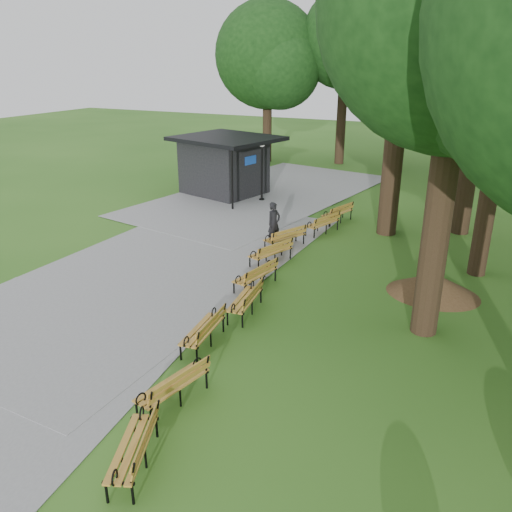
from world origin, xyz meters
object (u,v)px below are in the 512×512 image
at_px(lamp_post, 262,158).
at_px(bench_1, 173,385).
at_px(bench_7, 322,223).
at_px(bench_4, 255,275).
at_px(lawn_tree_4, 488,35).
at_px(dirt_mound, 434,284).
at_px(bench_8, 337,213).
at_px(bench_5, 271,252).
at_px(lawn_tree_0, 466,7).
at_px(bench_0, 133,448).
at_px(bench_2, 203,330).
at_px(person, 274,223).
at_px(bench_3, 245,300).
at_px(kiosk, 224,165).
at_px(bench_6, 285,237).

xyz_separation_m(lamp_post, bench_1, (5.40, -16.09, -1.79)).
bearing_deg(bench_7, bench_4, 16.67).
xyz_separation_m(bench_1, lawn_tree_4, (4.41, 15.01, 7.33)).
height_order(dirt_mound, bench_8, bench_8).
relative_size(lamp_post, bench_1, 1.63).
bearing_deg(bench_5, lamp_post, -132.49).
relative_size(bench_1, lawn_tree_0, 0.17).
distance_m(bench_1, bench_4, 6.23).
xyz_separation_m(bench_1, bench_7, (-0.84, 12.36, 0.00)).
xyz_separation_m(bench_0, bench_2, (-1.08, 4.22, 0.00)).
bearing_deg(lawn_tree_0, person, 144.13).
bearing_deg(bench_3, lawn_tree_0, 96.54).
relative_size(person, bench_2, 0.89).
xyz_separation_m(bench_4, bench_7, (0.15, 6.21, 0.00)).
relative_size(bench_2, bench_8, 1.00).
distance_m(bench_1, bench_7, 12.39).
distance_m(person, bench_3, 6.16).
height_order(bench_4, bench_7, same).
relative_size(kiosk, bench_8, 2.62).
relative_size(person, bench_0, 0.89).
relative_size(bench_3, bench_4, 1.00).
bearing_deg(lawn_tree_0, dirt_mound, 92.41).
distance_m(bench_2, bench_3, 2.07).
relative_size(person, lawn_tree_0, 0.15).
xyz_separation_m(bench_5, bench_8, (0.66, 5.86, 0.00)).
height_order(person, kiosk, kiosk).
height_order(bench_3, bench_4, same).
relative_size(bench_0, bench_6, 1.00).
distance_m(bench_1, bench_6, 10.14).
height_order(bench_2, bench_5, same).
xyz_separation_m(bench_3, bench_8, (-0.26, 9.74, 0.00)).
height_order(lamp_post, bench_5, lamp_post).
height_order(bench_8, lawn_tree_0, lawn_tree_0).
bearing_deg(bench_4, bench_3, 27.53).
xyz_separation_m(bench_5, bench_6, (-0.18, 1.75, 0.00)).
relative_size(person, lawn_tree_4, 0.15).
distance_m(bench_0, bench_8, 16.06).
relative_size(person, bench_7, 0.89).
height_order(dirt_mound, bench_1, bench_1).
distance_m(lamp_post, bench_0, 18.98).
relative_size(bench_6, lawn_tree_4, 0.17).
relative_size(dirt_mound, bench_1, 1.26).
height_order(bench_5, bench_7, same).
distance_m(person, dirt_mound, 6.82).
height_order(person, bench_8, person).
bearing_deg(bench_1, person, -156.19).
relative_size(bench_6, bench_8, 1.00).
bearing_deg(lawn_tree_0, bench_0, -117.95).
bearing_deg(bench_7, lamp_post, -111.20).
distance_m(lamp_post, bench_1, 17.06).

